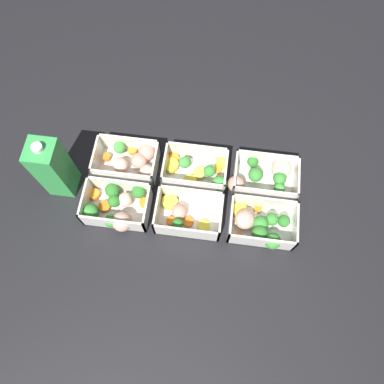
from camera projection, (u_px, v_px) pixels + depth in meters
The scene contains 8 objects.
ground_plane at pixel (192, 195), 0.96m from camera, with size 4.00×4.00×0.00m, color black.
container_near_left at pixel (117, 207), 0.92m from camera, with size 0.17×0.12×0.06m.
container_near_center at pixel (185, 214), 0.92m from camera, with size 0.16×0.11×0.06m.
container_near_right at pixel (260, 224), 0.91m from camera, with size 0.16×0.12×0.06m.
container_far_left at pixel (132, 161), 0.97m from camera, with size 0.17×0.12×0.06m.
container_far_center at pixel (198, 171), 0.96m from camera, with size 0.17×0.11×0.06m.
container_far_right at pixel (265, 177), 0.95m from camera, with size 0.18×0.12×0.06m.
juice_carton at pixel (53, 168), 0.89m from camera, with size 0.07×0.07×0.20m.
Camera 1 is at (0.05, -0.35, 0.90)m, focal length 35.00 mm.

